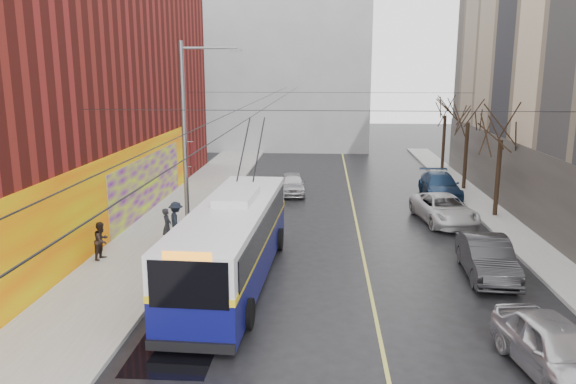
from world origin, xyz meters
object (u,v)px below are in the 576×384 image
Objects in this scene: pedestrian_b at (102,241)px; streetlight_pole at (188,139)px; trolleybus at (233,241)px; parked_car_d at (440,186)px; parked_car_a at (555,349)px; following_car at (292,184)px; tree_near at (502,125)px; pedestrian_c at (176,221)px; pedestrian_a at (167,226)px; parked_car_b at (487,258)px; tree_far at (446,105)px; parked_car_c at (444,209)px; tree_mid at (469,110)px.

streetlight_pole is at bearing -41.55° from pedestrian_b.
streetlight_pole is at bearing 124.38° from trolleybus.
parked_car_a is at bearing -92.99° from parked_car_d.
pedestrian_b reaches higher than following_car.
tree_near reaches higher than pedestrian_c.
parked_car_b is at bearing -105.95° from pedestrian_a.
parked_car_b is 13.84m from parked_car_d.
tree_far is (15.14, 20.00, 0.30)m from streetlight_pole.
tree_far is 26.19m from pedestrian_a.
tree_mid is at bearing 61.29° from parked_car_c.
tree_near is 13.13m from following_car.
pedestrian_c is (-15.98, -12.44, -4.22)m from tree_mid.
pedestrian_b is (-3.18, -2.38, -3.91)m from streetlight_pole.
trolleybus is 3.08× the size of following_car.
pedestrian_b reaches higher than parked_car_d.
pedestrian_c is (-15.98, -5.44, -3.94)m from tree_near.
pedestrian_b is (-7.08, -13.61, 0.27)m from following_car.
streetlight_pole is at bearing -166.97° from parked_car_c.
tree_far is 29.23m from pedestrian_b.
streetlight_pole is 16.23m from parked_car_a.
tree_far is at bearing -42.58° from pedestrian_a.
parked_car_b is 1.19× the size of following_car.
pedestrian_c is at bearing 167.35° from parked_car_b.
parked_car_a is 15.06m from parked_car_c.
trolleybus reaches higher than pedestrian_b.
pedestrian_a is at bearing -142.12° from parked_car_d.
streetlight_pole reaches higher than pedestrian_b.
tree_far is at bearing -27.69° from pedestrian_b.
tree_far is 10.40m from parked_car_d.
tree_far is 1.42× the size of parked_car_b.
parked_car_c is at bearing -99.01° from parked_car_d.
streetlight_pole is 5.70× the size of pedestrian_b.
trolleybus is (-12.60, -10.08, -3.40)m from tree_near.
following_car is 2.40× the size of pedestrian_a.
parked_car_b is at bearing -64.57° from following_car.
pedestrian_a reaches higher than parked_car_a.
parked_car_c is (-2.97, -1.15, -4.26)m from tree_near.
pedestrian_b is (-16.32, -13.18, 0.19)m from parked_car_d.
following_car is 2.22× the size of pedestrian_c.
pedestrian_b is (-18.32, -22.38, -4.20)m from tree_far.
parked_car_b is at bearing 78.62° from parked_car_a.
parked_car_a is at bearing -99.55° from parked_car_c.
parked_car_c is (-2.97, -8.15, -4.53)m from tree_mid.
streetlight_pole is 5.57m from pedestrian_b.
streetlight_pole is at bearing 168.79° from parked_car_b.
parked_car_b is (-2.93, -16.01, -4.49)m from tree_mid.
tree_near is 0.96× the size of tree_mid.
parked_car_c is (12.17, 4.85, -4.13)m from streetlight_pole.
streetlight_pole is 17.49m from parked_car_d.
tree_near is 10.37m from parked_car_b.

